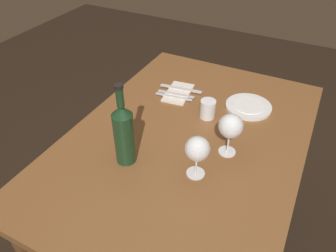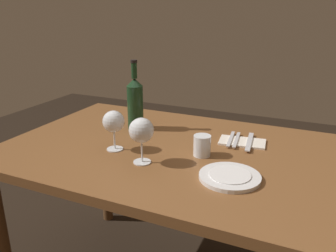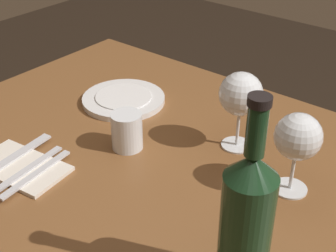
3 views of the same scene
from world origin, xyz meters
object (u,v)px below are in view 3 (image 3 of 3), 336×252
at_px(wine_glass_left, 298,138).
at_px(fork_inner, 28,169).
at_px(wine_glass_right, 241,95).
at_px(water_tumbler, 127,132).
at_px(fork_outer, 36,174).
at_px(wine_bottle, 246,223).
at_px(dinner_plate, 124,99).
at_px(folded_napkin, 21,167).
at_px(table_knife, 11,159).

height_order(wine_glass_left, fork_inner, wine_glass_left).
height_order(wine_glass_right, fork_inner, wine_glass_right).
bearing_deg(water_tumbler, fork_inner, 65.36).
xyz_separation_m(wine_glass_left, fork_outer, (0.40, 0.28, -0.10)).
distance_m(wine_bottle, water_tumbler, 0.43).
height_order(wine_glass_right, dinner_plate, wine_glass_right).
height_order(wine_glass_left, folded_napkin, wine_glass_left).
xyz_separation_m(wine_bottle, water_tumbler, (0.39, -0.17, -0.09)).
xyz_separation_m(wine_glass_right, table_knife, (0.32, 0.34, -0.11)).
height_order(water_tumbler, folded_napkin, water_tumbler).
height_order(wine_bottle, fork_outer, wine_bottle).
height_order(dinner_plate, fork_outer, dinner_plate).
height_order(dinner_plate, table_knife, dinner_plate).
xyz_separation_m(wine_glass_right, dinner_plate, (0.33, 0.01, -0.11)).
bearing_deg(wine_bottle, table_knife, 2.56).
bearing_deg(fork_inner, table_knife, 0.00).
bearing_deg(wine_glass_right, folded_napkin, 49.62).
bearing_deg(fork_outer, water_tumbler, -108.22).
bearing_deg(wine_bottle, fork_outer, 3.01).
xyz_separation_m(fork_outer, table_knife, (0.08, 0.00, 0.00)).
distance_m(fork_outer, table_knife, 0.08).
bearing_deg(dinner_plate, fork_outer, 103.99).
xyz_separation_m(folded_napkin, fork_outer, (-0.05, 0.00, 0.01)).
height_order(wine_glass_left, fork_outer, wine_glass_left).
relative_size(wine_bottle, table_knife, 1.52).
bearing_deg(fork_inner, wine_bottle, -177.15).
bearing_deg(table_knife, wine_glass_left, -149.70).
relative_size(fork_inner, table_knife, 0.86).
bearing_deg(wine_glass_left, fork_outer, 35.03).
distance_m(wine_glass_right, fork_outer, 0.44).
height_order(wine_glass_right, wine_bottle, wine_bottle).
bearing_deg(water_tumbler, table_knife, 53.36).
height_order(wine_glass_right, table_knife, wine_glass_right).
bearing_deg(wine_glass_left, fork_inner, 33.42).
relative_size(water_tumbler, fork_inner, 0.45).
xyz_separation_m(folded_napkin, table_knife, (0.03, 0.00, 0.01)).
bearing_deg(wine_glass_left, dinner_plate, -6.40).
xyz_separation_m(water_tumbler, dinner_plate, (0.15, -0.14, -0.03)).
relative_size(folded_napkin, fork_outer, 1.12).
height_order(wine_bottle, water_tumbler, wine_bottle).
xyz_separation_m(water_tumbler, fork_outer, (0.06, 0.19, -0.03)).
xyz_separation_m(wine_glass_left, fork_inner, (0.43, 0.28, -0.10)).
bearing_deg(dinner_plate, water_tumbler, 135.88).
height_order(wine_glass_right, folded_napkin, wine_glass_right).
distance_m(wine_glass_left, wine_bottle, 0.26).
distance_m(water_tumbler, table_knife, 0.24).
relative_size(wine_bottle, fork_inner, 1.78).
distance_m(wine_glass_right, folded_napkin, 0.47).
bearing_deg(wine_bottle, wine_glass_left, -79.36).
relative_size(folded_napkin, fork_inner, 1.12).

